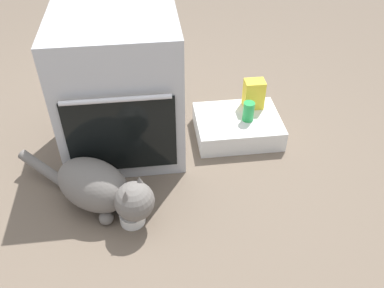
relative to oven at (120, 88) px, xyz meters
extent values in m
plane|color=#6B5B4C|center=(0.05, -0.37, -0.39)|extent=(8.00, 8.00, 0.00)
cube|color=#B7BABF|center=(0.00, 0.00, 0.00)|extent=(0.64, 0.59, 0.79)
cube|color=black|center=(0.00, -0.30, -0.10)|extent=(0.55, 0.01, 0.43)
cylinder|color=silver|center=(0.00, -0.33, 0.14)|extent=(0.51, 0.02, 0.02)
cube|color=white|center=(0.67, 0.01, -0.33)|extent=(0.50, 0.39, 0.13)
cylinder|color=white|center=(0.03, -0.60, -0.36)|extent=(0.12, 0.12, 0.06)
sphere|color=brown|center=(0.03, -0.60, -0.34)|extent=(0.07, 0.07, 0.07)
ellipsoid|color=slate|center=(-0.15, -0.47, -0.25)|extent=(0.47, 0.44, 0.25)
sphere|color=slate|center=(0.05, -0.62, -0.23)|extent=(0.19, 0.19, 0.19)
cone|color=slate|center=(0.08, -0.58, -0.16)|extent=(0.07, 0.07, 0.08)
cone|color=slate|center=(0.02, -0.66, -0.16)|extent=(0.07, 0.07, 0.08)
cylinder|color=slate|center=(-0.42, -0.27, -0.31)|extent=(0.31, 0.25, 0.14)
sphere|color=slate|center=(-0.02, -0.48, -0.36)|extent=(0.07, 0.07, 0.07)
sphere|color=slate|center=(-0.10, -0.59, -0.36)|extent=(0.07, 0.07, 0.07)
cylinder|color=green|center=(0.72, -0.02, -0.20)|extent=(0.07, 0.07, 0.12)
cube|color=yellow|center=(0.78, 0.11, -0.17)|extent=(0.12, 0.09, 0.18)
camera|label=1|loc=(0.15, -1.92, 1.18)|focal=38.20mm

